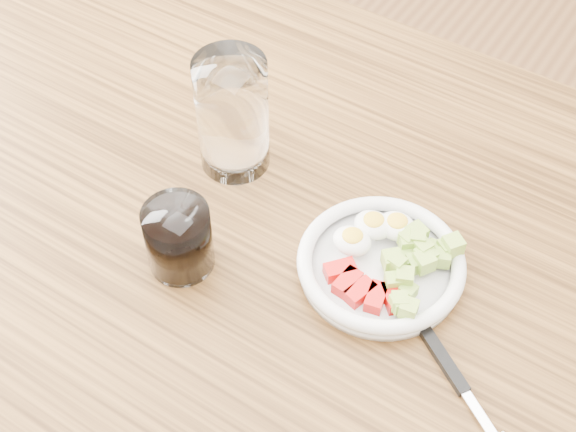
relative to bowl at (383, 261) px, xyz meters
name	(u,v)px	position (x,y,z in m)	size (l,w,h in m)	color
dining_table	(290,289)	(-0.11, -0.02, -0.12)	(1.50, 0.90, 0.77)	brown
bowl	(383,261)	(0.00, 0.00, 0.00)	(0.19, 0.19, 0.05)	white
fork	(454,376)	(0.13, -0.08, -0.01)	(0.18, 0.12, 0.01)	black
water_glass	(232,115)	(-0.25, 0.05, 0.06)	(0.09, 0.09, 0.16)	white
coffee_glass	(179,239)	(-0.20, -0.12, 0.02)	(0.08, 0.08, 0.09)	white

